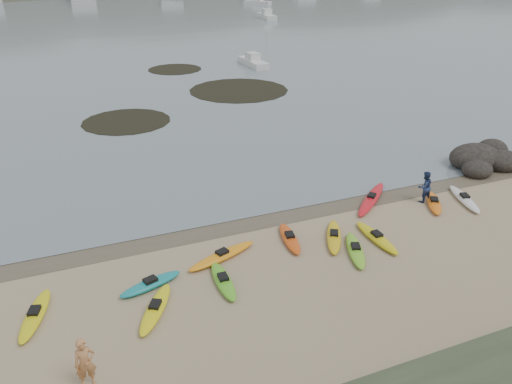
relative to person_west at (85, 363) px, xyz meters
name	(u,v)px	position (x,y,z in m)	size (l,w,h in m)	color
ground	(256,217)	(9.60, 8.78, -0.95)	(600.00, 600.00, 0.00)	tan
wet_sand	(258,219)	(9.60, 8.48, -0.95)	(60.00, 60.00, 0.00)	brown
kayaks	(303,243)	(10.59, 5.09, -0.78)	(24.82, 8.57, 0.34)	#79CB28
person_west	(85,363)	(0.00, 0.00, 0.00)	(0.70, 0.46, 1.91)	tan
person_east	(425,187)	(19.24, 6.85, -0.02)	(0.91, 0.71, 1.88)	navy
rock_cluster	(483,162)	(26.59, 9.70, -0.71)	(5.32, 3.91, 1.81)	black
kelp_mats	(197,92)	(14.02, 35.73, -0.93)	(21.41, 25.81, 0.04)	black
moored_boats	(116,25)	(13.00, 87.64, -0.41)	(88.84, 80.76, 1.25)	silver
far_hills	(170,28)	(48.97, 202.74, -16.88)	(550.00, 135.00, 80.00)	#384235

